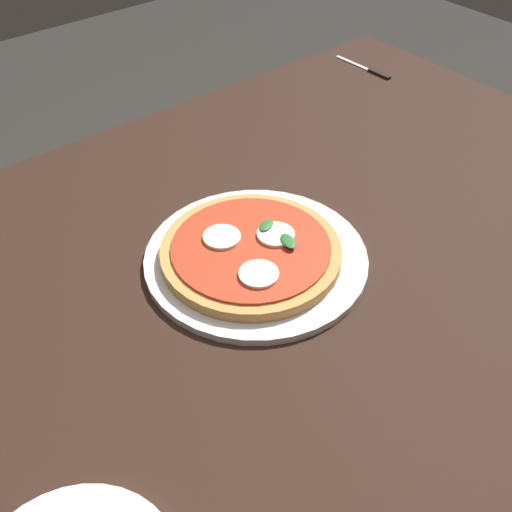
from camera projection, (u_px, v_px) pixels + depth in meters
The scene contains 5 objects.
ground_plane at pixel (273, 505), 1.45m from camera, with size 6.00×6.00×0.00m, color #2D2B28.
dining_table at pixel (281, 306), 1.01m from camera, with size 1.49×1.05×0.77m.
serving_tray at pixel (256, 258), 0.95m from camera, with size 0.34×0.34×0.01m, color silver.
pizza at pixel (251, 251), 0.93m from camera, with size 0.27×0.27×0.03m.
knife at pixel (369, 70), 1.44m from camera, with size 0.02×0.16×0.01m.
Camera 1 is at (-0.47, -0.52, 1.40)m, focal length 43.67 mm.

